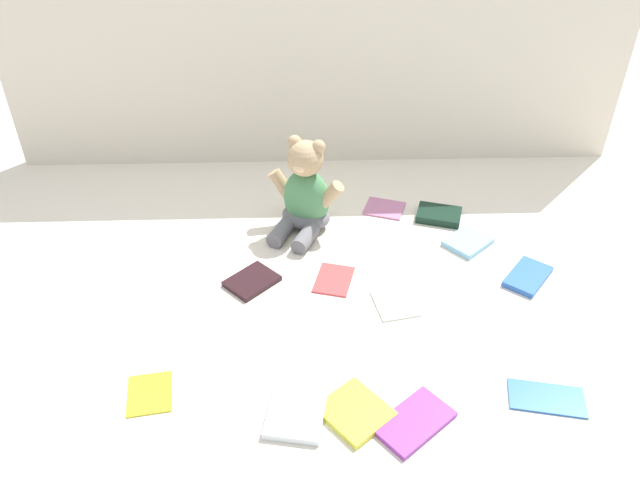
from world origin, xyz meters
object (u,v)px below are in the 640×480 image
object	(u,v)px
book_case_6	(355,412)
book_case_11	(439,215)
book_case_1	(150,393)
book_case_9	(547,397)
teddy_bear	(305,196)
book_case_8	(395,302)
book_case_5	(252,281)
book_case_3	(296,413)
book_case_4	(414,422)
book_case_10	(334,279)
book_case_0	(384,208)
book_case_7	(528,277)
book_case_2	(468,242)

from	to	relation	value
book_case_6	book_case_11	size ratio (longest dim) A/B	1.02
book_case_1	book_case_9	world-z (taller)	same
teddy_bear	book_case_1	bearing A→B (deg)	-94.48
teddy_bear	book_case_8	distance (m)	0.35
book_case_5	book_case_6	bearing A→B (deg)	-15.59
book_case_3	book_case_9	xyz separation A→B (m)	(0.44, 0.02, -0.00)
book_case_4	book_case_10	xyz separation A→B (m)	(-0.12, 0.38, -0.00)
book_case_0	book_case_8	bearing A→B (deg)	-164.05
book_case_3	book_case_4	world-z (taller)	book_case_3
teddy_bear	book_case_10	distance (m)	0.23
book_case_1	book_case_9	bearing A→B (deg)	-11.63
book_case_0	book_case_7	distance (m)	0.40
book_case_5	book_case_7	xyz separation A→B (m)	(0.59, -0.01, 0.00)
book_case_2	book_case_7	world-z (taller)	same
book_case_2	book_case_9	bearing A→B (deg)	-36.75
book_case_3	book_case_1	bearing A→B (deg)	177.98
book_case_10	book_case_4	bearing A→B (deg)	122.09
book_case_0	book_case_3	bearing A→B (deg)	179.45
teddy_bear	book_case_0	bearing A→B (deg)	42.47
book_case_7	book_case_8	xyz separation A→B (m)	(-0.30, -0.07, -0.00)
book_case_0	book_case_8	xyz separation A→B (m)	(-0.02, -0.35, -0.00)
teddy_bear	book_case_3	size ratio (longest dim) A/B	2.09
book_case_9	book_case_10	distance (m)	0.49
book_case_11	book_case_7	bearing A→B (deg)	-130.72
book_case_2	book_case_10	distance (m)	0.34
book_case_7	book_case_11	bearing A→B (deg)	-18.67
book_case_5	book_case_1	bearing A→B (deg)	-73.14
book_case_0	book_case_9	size ratio (longest dim) A/B	0.73
book_case_3	book_case_11	distance (m)	0.68
book_case_5	book_case_8	world-z (taller)	book_case_5
book_case_3	book_case_10	distance (m)	0.37
book_case_1	book_case_8	size ratio (longest dim) A/B	0.96
teddy_bear	book_case_9	bearing A→B (deg)	-28.42
book_case_9	book_case_8	bearing A→B (deg)	-125.88
book_case_2	book_case_9	size ratio (longest dim) A/B	0.76
book_case_0	book_case_2	bearing A→B (deg)	-112.02
book_case_7	book_case_9	bearing A→B (deg)	118.29
book_case_9	book_case_11	size ratio (longest dim) A/B	1.24
book_case_0	book_case_1	distance (m)	0.75
book_case_3	book_case_5	bearing A→B (deg)	115.04
book_case_11	book_case_9	bearing A→B (deg)	-154.10
book_case_1	book_case_10	xyz separation A→B (m)	(0.34, 0.30, 0.00)
book_case_5	book_case_7	distance (m)	0.59
book_case_6	book_case_11	bearing A→B (deg)	-152.88
book_case_0	book_case_6	size ratio (longest dim) A/B	0.88
teddy_bear	book_case_8	size ratio (longest dim) A/B	2.39
book_case_4	book_case_7	distance (m)	0.48
book_case_8	book_case_10	bearing A→B (deg)	136.01
book_case_2	book_case_3	size ratio (longest dim) A/B	0.90
book_case_6	book_case_9	size ratio (longest dim) A/B	0.82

